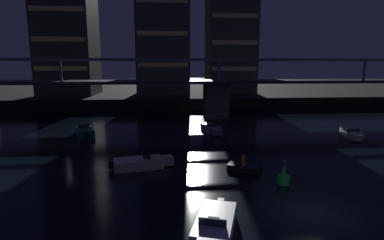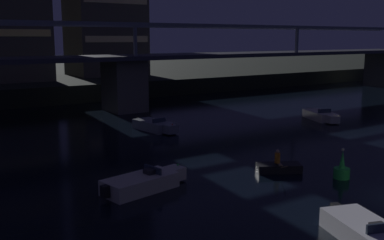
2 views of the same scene
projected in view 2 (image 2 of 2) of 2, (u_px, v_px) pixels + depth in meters
far_riverbank at (21, 73)px, 88.47m from camera, size 240.00×80.00×2.20m
river_bridge at (124, 69)px, 48.37m from camera, size 98.11×6.40×9.38m
speedboat_near_left at (370, 235)px, 17.24m from camera, size 2.93×5.14×1.16m
speedboat_mid_left at (144, 182)px, 23.51m from camera, size 5.22×2.52×1.16m
speedboat_mid_center at (155, 126)px, 38.68m from camera, size 2.30×5.23×1.16m
speedboat_mid_right at (321, 116)px, 43.66m from camera, size 3.02×5.11×1.16m
channel_buoy at (342, 170)px, 25.46m from camera, size 0.90×0.90×1.76m
dinghy_with_paddler at (279, 167)px, 26.76m from camera, size 2.80×2.71×1.36m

